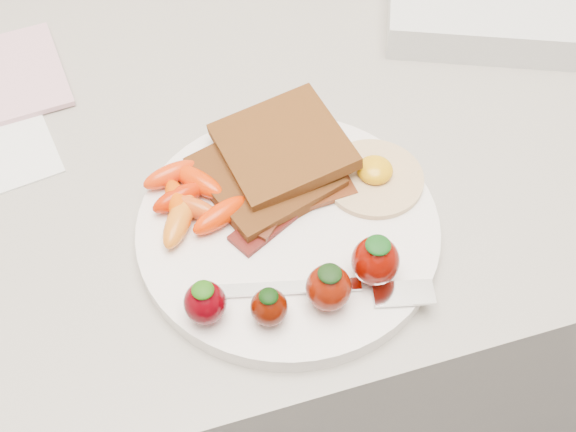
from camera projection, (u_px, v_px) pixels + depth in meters
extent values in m
cube|color=gray|center=(266.00, 331.00, 1.10)|extent=(2.00, 0.60, 0.90)
cylinder|color=white|center=(288.00, 229.00, 0.65)|extent=(0.27, 0.27, 0.02)
cube|color=#361E0C|center=(265.00, 174.00, 0.66)|extent=(0.14, 0.14, 0.01)
cube|color=#4B2510|center=(283.00, 146.00, 0.67)|extent=(0.12, 0.12, 0.03)
cylinder|color=beige|center=(373.00, 178.00, 0.67)|extent=(0.12, 0.12, 0.01)
ellipsoid|color=orange|center=(375.00, 170.00, 0.66)|extent=(0.04, 0.04, 0.02)
cube|color=black|center=(282.00, 212.00, 0.64)|extent=(0.11, 0.08, 0.00)
cube|color=#42130D|center=(297.00, 200.00, 0.65)|extent=(0.11, 0.04, 0.00)
cube|color=#411509|center=(285.00, 192.00, 0.65)|extent=(0.10, 0.09, 0.00)
ellipsoid|color=#C32000|center=(179.00, 197.00, 0.64)|extent=(0.06, 0.03, 0.02)
ellipsoid|color=#D04A11|center=(193.00, 208.00, 0.64)|extent=(0.05, 0.04, 0.02)
ellipsoid|color=orange|center=(179.00, 220.00, 0.63)|extent=(0.05, 0.06, 0.02)
ellipsoid|color=#E23000|center=(198.00, 181.00, 0.66)|extent=(0.05, 0.06, 0.02)
ellipsoid|color=red|center=(170.00, 175.00, 0.66)|extent=(0.06, 0.03, 0.02)
ellipsoid|color=#E52E00|center=(220.00, 215.00, 0.63)|extent=(0.06, 0.04, 0.02)
ellipsoid|color=#E74B00|center=(178.00, 204.00, 0.64)|extent=(0.02, 0.06, 0.02)
ellipsoid|color=#4F0006|center=(205.00, 303.00, 0.57)|extent=(0.03, 0.03, 0.04)
ellipsoid|color=#1C510B|center=(203.00, 290.00, 0.55)|extent=(0.02, 0.02, 0.01)
ellipsoid|color=#480B01|center=(269.00, 307.00, 0.57)|extent=(0.03, 0.03, 0.03)
ellipsoid|color=black|center=(269.00, 296.00, 0.55)|extent=(0.02, 0.02, 0.01)
ellipsoid|color=#651003|center=(329.00, 288.00, 0.57)|extent=(0.04, 0.04, 0.04)
ellipsoid|color=black|center=(330.00, 273.00, 0.56)|extent=(0.02, 0.02, 0.01)
ellipsoid|color=#660800|center=(375.00, 261.00, 0.59)|extent=(0.04, 0.04, 0.04)
ellipsoid|color=#0F4210|center=(378.00, 245.00, 0.57)|extent=(0.02, 0.02, 0.01)
cube|color=white|center=(288.00, 288.00, 0.60)|extent=(0.12, 0.04, 0.00)
cube|color=silver|center=(404.00, 293.00, 0.59)|extent=(0.05, 0.03, 0.00)
cube|color=#D8A0AC|center=(16.00, 74.00, 0.78)|extent=(0.11, 0.15, 0.01)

